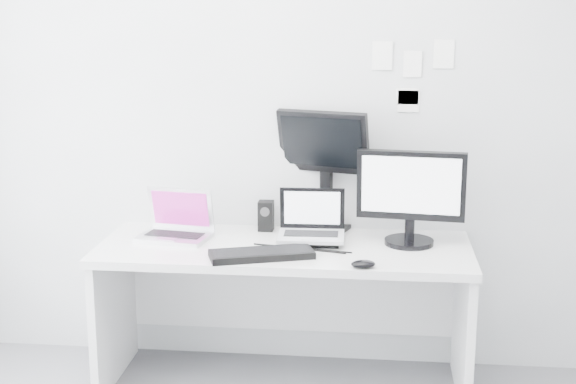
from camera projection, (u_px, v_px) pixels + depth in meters
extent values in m
plane|color=silver|center=(292.00, 109.00, 4.17)|extent=(3.60, 0.00, 3.60)
cube|color=silver|center=(284.00, 316.00, 4.05)|extent=(1.80, 0.70, 0.73)
cube|color=silver|center=(173.00, 214.00, 4.04)|extent=(0.38, 0.31, 0.26)
cube|color=black|center=(266.00, 216.00, 4.22)|extent=(0.08, 0.08, 0.15)
cube|color=silver|center=(311.00, 217.00, 3.97)|extent=(0.33, 0.26, 0.27)
cube|color=black|center=(324.00, 169.00, 4.18)|extent=(0.50, 0.30, 0.64)
cube|color=black|center=(411.00, 196.00, 3.94)|extent=(0.54, 0.30, 0.48)
cube|color=black|center=(262.00, 254.00, 3.78)|extent=(0.50, 0.31, 0.03)
ellipsoid|color=black|center=(363.00, 264.00, 3.63)|extent=(0.12, 0.09, 0.04)
cube|color=white|center=(382.00, 56.00, 4.06)|extent=(0.10, 0.00, 0.14)
cube|color=white|center=(413.00, 64.00, 4.05)|extent=(0.09, 0.00, 0.13)
cube|color=white|center=(444.00, 54.00, 4.02)|extent=(0.10, 0.00, 0.14)
cube|color=white|center=(407.00, 96.00, 4.09)|extent=(0.11, 0.00, 0.08)
cube|color=white|center=(409.00, 101.00, 4.09)|extent=(0.11, 0.00, 0.11)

